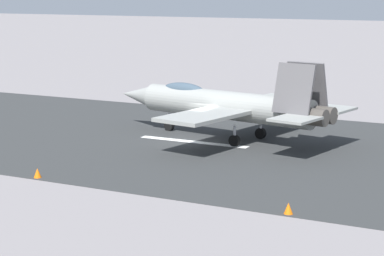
% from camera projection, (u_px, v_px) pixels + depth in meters
% --- Properties ---
extents(ground_plane, '(400.00, 400.00, 0.00)m').
position_uv_depth(ground_plane, '(195.00, 142.00, 50.63)').
color(ground_plane, gray).
extents(runway_strip, '(240.00, 26.00, 0.02)m').
position_uv_depth(runway_strip, '(195.00, 142.00, 50.62)').
color(runway_strip, '#2E3031').
rests_on(runway_strip, ground).
extents(fighter_jet, '(18.18, 14.52, 5.65)m').
position_uv_depth(fighter_jet, '(225.00, 104.00, 51.26)').
color(fighter_jet, gray).
rests_on(fighter_jet, ground).
extents(marker_cone_near, '(0.44, 0.44, 0.55)m').
position_uv_depth(marker_cone_near, '(288.00, 208.00, 34.44)').
color(marker_cone_near, orange).
rests_on(marker_cone_near, ground).
extents(marker_cone_mid, '(0.44, 0.44, 0.55)m').
position_uv_depth(marker_cone_mid, '(38.00, 173.00, 41.05)').
color(marker_cone_mid, orange).
rests_on(marker_cone_mid, ground).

